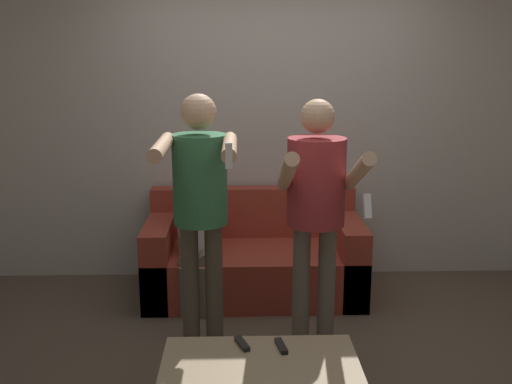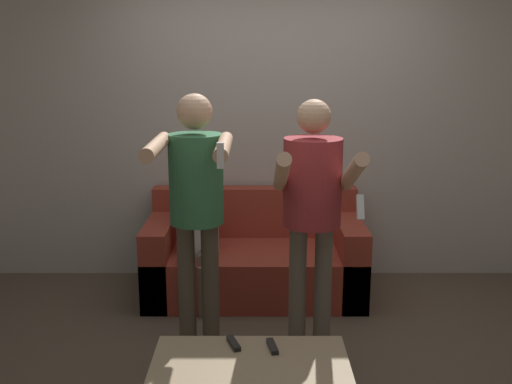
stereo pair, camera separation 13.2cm
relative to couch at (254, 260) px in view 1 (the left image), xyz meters
name	(u,v)px [view 1 (the left image)]	position (x,y,z in m)	size (l,w,h in m)	color
ground_plane	(287,366)	(0.17, -1.16, -0.27)	(14.00, 14.00, 0.00)	brown
wall_back	(273,117)	(0.17, 0.44, 1.08)	(6.40, 0.06, 2.70)	beige
couch	(254,260)	(0.00, 0.00, 0.00)	(1.67, 0.84, 0.79)	#9E3828
person_standing_left	(200,194)	(-0.35, -0.97, 0.77)	(0.45, 0.78, 1.64)	brown
person_standing_right	(316,197)	(0.35, -0.97, 0.75)	(0.48, 0.76, 1.61)	#6B6051
person_seated	(197,226)	(-0.43, -0.18, 0.34)	(0.31, 0.53, 1.12)	#6B6051
coffee_table	(260,366)	(-0.02, -1.77, 0.07)	(0.98, 0.50, 0.38)	tan
remote_near	(281,346)	(0.09, -1.66, 0.13)	(0.06, 0.15, 0.02)	black
remote_far	(242,344)	(-0.11, -1.63, 0.13)	(0.08, 0.15, 0.02)	black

